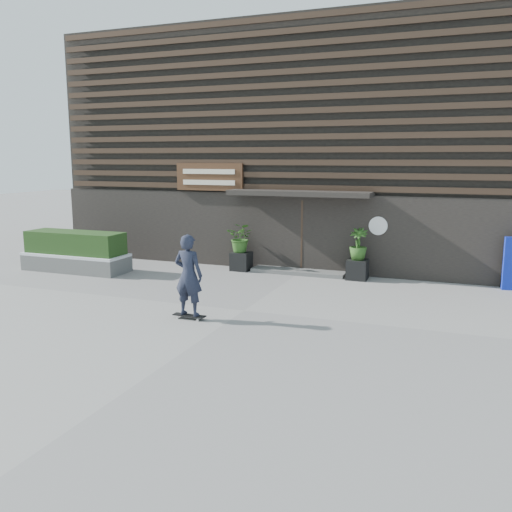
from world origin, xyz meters
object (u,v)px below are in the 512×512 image
at_px(skateboarder, 188,275).
at_px(planter_pot_right, 357,270).
at_px(planter_pot_left, 241,261).
at_px(raised_bed, 76,263).

bearing_deg(skateboarder, planter_pot_right, 62.98).
xyz_separation_m(planter_pot_left, skateboarder, (1.00, -5.49, 0.72)).
bearing_deg(planter_pot_left, planter_pot_right, 0.00).
bearing_deg(planter_pot_right, planter_pot_left, 180.00).
xyz_separation_m(planter_pot_left, raised_bed, (-5.00, -1.99, -0.05)).
distance_m(planter_pot_left, raised_bed, 5.38).
xyz_separation_m(planter_pot_left, planter_pot_right, (3.80, 0.00, 0.00)).
bearing_deg(skateboarder, raised_bed, 149.68).
relative_size(raised_bed, skateboarder, 1.79).
height_order(planter_pot_left, planter_pot_right, same).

